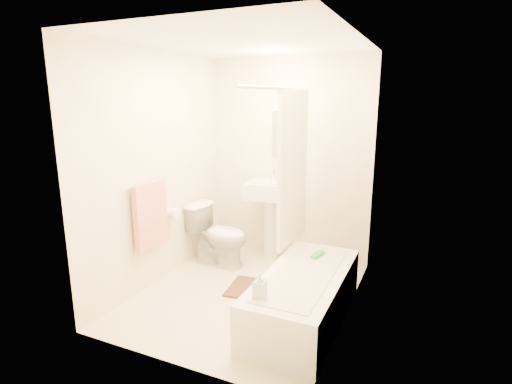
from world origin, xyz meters
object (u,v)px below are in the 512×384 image
at_px(bathtub, 304,296).
at_px(soap_bottle, 260,286).
at_px(toilet, 219,235).
at_px(sink, 271,218).
at_px(bath_mat, 260,290).

relative_size(bathtub, soap_bottle, 7.35).
distance_m(toilet, bathtub, 1.50).
bearing_deg(bathtub, soap_bottle, -108.04).
distance_m(bathtub, soap_bottle, 0.66).
height_order(toilet, bathtub, toilet).
bearing_deg(toilet, bathtub, -116.38).
distance_m(sink, soap_bottle, 1.81).
bearing_deg(sink, bathtub, -61.44).
xyz_separation_m(toilet, sink, (0.50, 0.39, 0.17)).
distance_m(bath_mat, soap_bottle, 1.09).
relative_size(bath_mat, soap_bottle, 3.07).
bearing_deg(bathtub, bath_mat, 150.62).
bearing_deg(bath_mat, sink, 105.09).
xyz_separation_m(bath_mat, soap_bottle, (0.39, -0.87, 0.52)).
bearing_deg(bath_mat, soap_bottle, -66.13).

